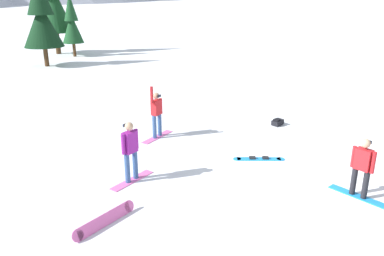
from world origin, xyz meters
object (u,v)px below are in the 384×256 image
snowboarder_midground (130,150)px  pine_tree_leaning (72,22)px  pine_tree_twin (41,17)px  loose_snowboard_near_left (105,220)px  loose_snowboard_far_spare (259,159)px  snowboarder_background (157,113)px  backpack_black (278,122)px  snowboarder_foreground (362,167)px

snowboarder_midground → pine_tree_leaning: 24.01m
snowboarder_midground → pine_tree_twin: pine_tree_twin is taller
loose_snowboard_near_left → snowboarder_midground: bearing=54.5°
loose_snowboard_far_spare → loose_snowboard_near_left: (-5.51, -1.37, 0.12)m
snowboarder_background → backpack_black: (4.89, -1.02, -0.81)m
snowboarder_foreground → snowboarder_background: (-3.00, 6.63, 0.08)m
snowboarder_foreground → snowboarder_background: size_ratio=0.83×
snowboarder_background → snowboarder_midground: bearing=-124.7°
backpack_black → pine_tree_leaning: pine_tree_leaning is taller
loose_snowboard_far_spare → pine_tree_leaning: 24.36m
snowboarder_foreground → loose_snowboard_far_spare: size_ratio=1.03×
snowboarder_midground → loose_snowboard_far_spare: bearing=-6.7°
pine_tree_twin → pine_tree_leaning: (2.74, 3.55, -0.70)m
snowboarder_foreground → snowboarder_background: snowboarder_background is taller
snowboarder_midground → pine_tree_twin: (0.62, 20.16, 2.51)m
backpack_black → pine_tree_twin: 19.58m
snowboarder_midground → snowboarder_background: bearing=55.3°
loose_snowboard_near_left → loose_snowboard_far_spare: bearing=14.0°
loose_snowboard_far_spare → loose_snowboard_near_left: bearing=-166.0°
loose_snowboard_near_left → pine_tree_twin: (1.95, 22.01, 3.32)m
pine_tree_twin → backpack_black: bearing=-70.9°
snowboarder_background → pine_tree_leaning: bearing=86.4°
loose_snowboard_far_spare → pine_tree_leaning: size_ratio=0.32×
snowboarder_foreground → pine_tree_leaning: (-1.69, 27.39, 1.89)m
loose_snowboard_near_left → snowboarder_foreground: bearing=-16.0°
loose_snowboard_far_spare → snowboarder_midground: bearing=173.3°
snowboarder_midground → backpack_black: snowboarder_midground is taller
snowboarder_background → pine_tree_twin: 17.45m
snowboarder_midground → loose_snowboard_far_spare: (4.18, -0.49, -0.93)m
snowboarder_midground → pine_tree_leaning: bearing=81.9°
loose_snowboard_far_spare → loose_snowboard_near_left: loose_snowboard_near_left is taller
snowboarder_foreground → loose_snowboard_near_left: 6.66m
snowboarder_midground → loose_snowboard_near_left: 2.42m
snowboarder_midground → snowboarder_foreground: bearing=-36.1°
snowboarder_background → pine_tree_twin: bearing=94.7°
snowboarder_midground → pine_tree_twin: 20.32m
loose_snowboard_far_spare → pine_tree_twin: size_ratio=0.25×
snowboarder_foreground → loose_snowboard_far_spare: snowboarder_foreground is taller
loose_snowboard_near_left → pine_tree_leaning: size_ratio=0.34×
snowboarder_background → loose_snowboard_far_spare: bearing=-58.1°
snowboarder_background → pine_tree_leaning: (1.32, 20.76, 1.82)m
loose_snowboard_near_left → pine_tree_twin: size_ratio=0.27×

